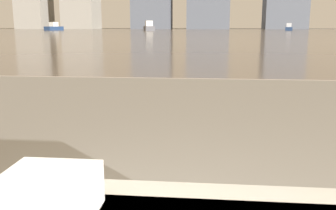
{
  "coord_description": "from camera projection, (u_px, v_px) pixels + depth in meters",
  "views": [
    {
      "loc": [
        0.26,
        -0.09,
        0.99
      ],
      "look_at": [
        0.03,
        2.22,
        0.5
      ],
      "focal_mm": 40.0,
      "sensor_mm": 36.0,
      "label": 1
    }
  ],
  "objects": [
    {
      "name": "harbor_boat_2",
      "position": [
        289.0,
        28.0,
        79.06
      ],
      "size": [
        2.16,
        4.27,
        1.53
      ],
      "color": "navy",
      "rests_on": "harbor_water"
    },
    {
      "name": "towel_stack",
      "position": [
        50.0,
        195.0,
        0.94
      ],
      "size": [
        0.23,
        0.2,
        0.12
      ],
      "color": "white",
      "rests_on": "bathtub"
    },
    {
      "name": "harbor_water",
      "position": [
        204.0,
        32.0,
        60.67
      ],
      "size": [
        180.0,
        110.0,
        0.01
      ],
      "color": "gray",
      "rests_on": "ground_plane"
    },
    {
      "name": "harbor_boat_1",
      "position": [
        149.0,
        27.0,
        74.97
      ],
      "size": [
        3.04,
        5.52,
        1.97
      ],
      "color": "#4C4C51",
      "rests_on": "harbor_water"
    },
    {
      "name": "harbor_boat_3",
      "position": [
        54.0,
        27.0,
        82.86
      ],
      "size": [
        2.93,
        4.99,
        1.77
      ],
      "color": "navy",
      "rests_on": "harbor_water"
    }
  ]
}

